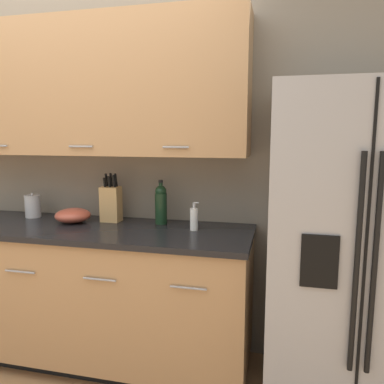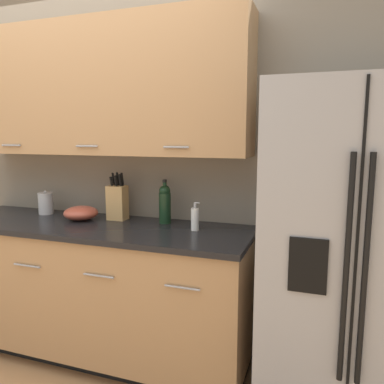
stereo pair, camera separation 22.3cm
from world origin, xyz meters
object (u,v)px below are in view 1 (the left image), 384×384
Objects in this scene: refrigerator at (348,256)px; wine_bottle at (161,204)px; steel_canister at (33,206)px; mixing_bowl at (73,215)px; knife_block at (111,203)px; soap_dispenser at (194,219)px.

refrigerator is 1.18m from wine_bottle.
steel_canister is 0.38m from mixing_bowl.
knife_block is 0.62m from soap_dispenser.
knife_block is 0.61m from steel_canister.
wine_bottle is 0.97m from steel_canister.
steel_canister is (-2.10, 0.25, 0.13)m from refrigerator.
knife_block is at bearing 20.61° from mixing_bowl.
knife_block reaches higher than mixing_bowl.
mixing_bowl is at bearing -170.00° from wine_bottle.
refrigerator reaches higher than mixing_bowl.
knife_block is 1.87× the size of soap_dispenser.
knife_block is at bearing 170.17° from soap_dispenser.
refrigerator is 9.89× the size of soap_dispenser.
refrigerator is 5.30× the size of knife_block.
soap_dispenser is (-0.88, 0.15, 0.12)m from refrigerator.
refrigerator is at bearing -5.41° from mixing_bowl.
soap_dispenser reaches higher than steel_canister.
steel_canister is at bearing -179.42° from knife_block.
refrigerator is 6.00× the size of wine_bottle.
soap_dispenser is 0.85m from mixing_bowl.
steel_canister is at bearing 175.35° from soap_dispenser.
knife_block is at bearing -177.66° from wine_bottle.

